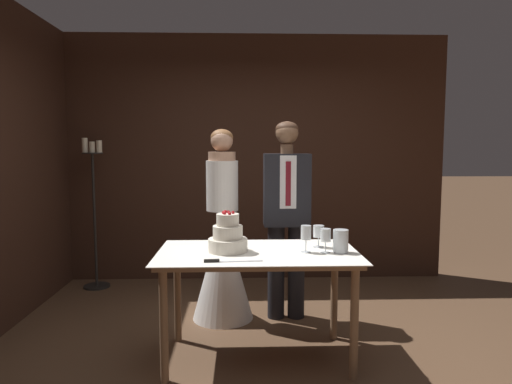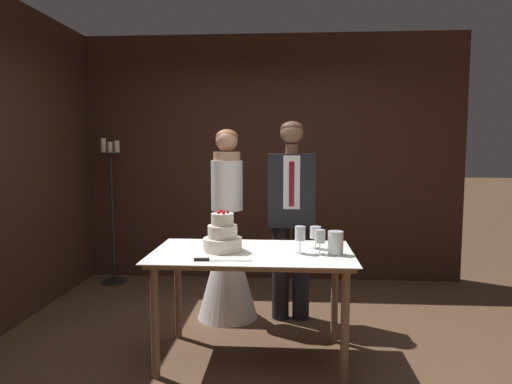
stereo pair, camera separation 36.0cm
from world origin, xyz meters
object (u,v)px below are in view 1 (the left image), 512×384
Objects in this scene: wine_glass_far at (319,232)px; wine_glass_near at (326,236)px; cake_knife at (222,261)px; groom at (287,210)px; hurricane_candle at (341,242)px; bride at (223,251)px; wine_glass_middle at (306,233)px; candle_stand at (94,212)px; cake_table at (258,264)px; tiered_cake at (228,237)px.

wine_glass_near is at bearing -84.03° from wine_glass_far.
cake_knife is 1.22m from groom.
groom is (-0.17, 0.67, 0.07)m from wine_glass_far.
wine_glass_near is 0.11m from hurricane_candle.
cake_knife is 2.23× the size of wine_glass_near.
groom reaches higher than bride.
wine_glass_middle is 0.25m from hurricane_candle.
wine_glass_middle is 0.12× the size of candle_stand.
wine_glass_near is 0.11× the size of candle_stand.
cake_table is 0.84× the size of bride.
bride reaches higher than tiered_cake.
tiered_cake is 0.17× the size of bride.
tiered_cake is 0.18× the size of candle_stand.
cake_table is at bearing 45.88° from cake_knife.
cake_knife is at bearing -96.13° from tiered_cake.
hurricane_candle is 2.91m from candle_stand.
tiered_cake is at bearing 178.35° from cake_table.
wine_glass_near is at bearing 14.28° from cake_knife.
cake_knife is 1.99× the size of wine_glass_middle.
tiered_cake is at bearing -84.94° from bride.
hurricane_candle is at bearing 1.64° from wine_glass_near.
wine_glass_near is 1.18m from bride.
tiered_cake is 0.80m from hurricane_candle.
wine_glass_middle is 0.20m from wine_glass_far.
bride is 0.67m from groom.
candle_stand reaches higher than cake_table.
wine_glass_middle is at bearing -41.16° from candle_stand.
cake_table is 2.45m from candle_stand.
candle_stand is at bearing 154.45° from groom.
wine_glass_near reaches higher than cake_knife.
cake_table is 0.29m from tiered_cake.
groom is (0.28, 0.80, 0.27)m from cake_table.
cake_table is 0.41m from wine_glass_middle.
wine_glass_near is (0.47, -0.05, 0.21)m from cake_table.
wine_glass_far is (0.46, 0.12, 0.21)m from cake_table.
cake_table is 0.81× the size of groom.
tiered_cake is 0.69m from wine_glass_near.
wine_glass_near is 0.18m from wine_glass_far.
bride is 1.73m from candle_stand.
tiered_cake is 2.29m from candle_stand.
candle_stand reaches higher than hurricane_candle.
candle_stand is at bearing 146.25° from bride.
tiered_cake reaches higher than wine_glass_far.
cake_knife is at bearing -161.80° from wine_glass_near.
wine_glass_far is 1.04m from bride.
cake_table is at bearing -45.68° from candle_stand.
wine_glass_far is (0.12, 0.16, -0.02)m from wine_glass_middle.
cake_knife is at bearing -156.75° from wine_glass_middle.
wine_glass_middle is 0.11× the size of groom.
cake_table is 0.89m from groom.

